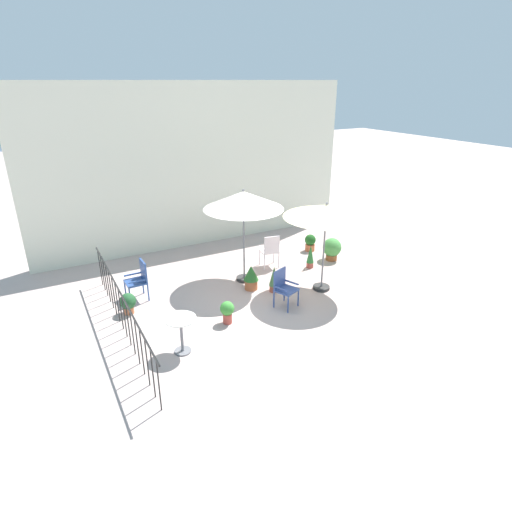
# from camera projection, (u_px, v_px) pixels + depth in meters

# --- Properties ---
(ground_plane) EXTENTS (60.00, 60.00, 0.00)m
(ground_plane) POSITION_uv_depth(u_px,v_px,m) (267.00, 296.00, 10.74)
(ground_plane) COLOR #BBA39C
(villa_facade) EXTENTS (10.46, 0.30, 5.07)m
(villa_facade) POSITION_uv_depth(u_px,v_px,m) (198.00, 167.00, 13.37)
(villa_facade) COLOR silver
(villa_facade) RESTS_ON ground
(terrace_railing) EXTENTS (0.03, 5.65, 1.01)m
(terrace_railing) POSITION_uv_depth(u_px,v_px,m) (121.00, 305.00, 8.91)
(terrace_railing) COLOR black
(terrace_railing) RESTS_ON ground
(patio_umbrella_0) EXTENTS (2.11, 2.11, 2.34)m
(patio_umbrella_0) POSITION_uv_depth(u_px,v_px,m) (326.00, 212.00, 10.28)
(patio_umbrella_0) COLOR #2D2D2D
(patio_umbrella_0) RESTS_ON ground
(patio_umbrella_1) EXTENTS (2.08, 2.08, 2.53)m
(patio_umbrella_1) POSITION_uv_depth(u_px,v_px,m) (243.00, 201.00, 10.74)
(patio_umbrella_1) COLOR #2D2D2D
(patio_umbrella_1) RESTS_ON ground
(cafe_table_0) EXTENTS (0.63, 0.63, 0.78)m
(cafe_table_0) POSITION_uv_depth(u_px,v_px,m) (181.00, 329.00, 8.32)
(cafe_table_0) COLOR white
(cafe_table_0) RESTS_ON ground
(patio_chair_0) EXTENTS (0.54, 0.51, 0.99)m
(patio_chair_0) POSITION_uv_depth(u_px,v_px,m) (270.00, 249.00, 12.16)
(patio_chair_0) COLOR white
(patio_chair_0) RESTS_ON ground
(patio_chair_1) EXTENTS (0.50, 0.51, 0.99)m
(patio_chair_1) POSITION_uv_depth(u_px,v_px,m) (139.00, 278.00, 10.40)
(patio_chair_1) COLOR #2D4C8F
(patio_chair_1) RESTS_ON ground
(patio_chair_2) EXTENTS (0.60, 0.59, 0.93)m
(patio_chair_2) POSITION_uv_depth(u_px,v_px,m) (284.00, 286.00, 10.07)
(patio_chair_2) COLOR #374E8E
(patio_chair_2) RESTS_ON ground
(potted_plant_0) EXTENTS (0.21, 0.21, 0.70)m
(potted_plant_0) POSITION_uv_depth(u_px,v_px,m) (310.00, 256.00, 12.23)
(potted_plant_0) COLOR #994438
(potted_plant_0) RESTS_ON ground
(potted_plant_1) EXTENTS (0.38, 0.38, 0.51)m
(potted_plant_1) POSITION_uv_depth(u_px,v_px,m) (128.00, 302.00, 9.82)
(potted_plant_1) COLOR #BE6A42
(potted_plant_1) RESTS_ON ground
(potted_plant_2) EXTENTS (0.56, 0.56, 0.69)m
(potted_plant_2) POSITION_uv_depth(u_px,v_px,m) (332.00, 248.00, 12.74)
(potted_plant_2) COLOR brown
(potted_plant_2) RESTS_ON ground
(potted_plant_3) EXTENTS (0.32, 0.32, 0.53)m
(potted_plant_3) POSITION_uv_depth(u_px,v_px,m) (227.00, 311.00, 9.43)
(potted_plant_3) COLOR #B2483C
(potted_plant_3) RESTS_ON ground
(potted_plant_4) EXTENTS (0.39, 0.39, 0.66)m
(potted_plant_4) POSITION_uv_depth(u_px,v_px,m) (251.00, 277.00, 10.95)
(potted_plant_4) COLOR #B66039
(potted_plant_4) RESTS_ON ground
(potted_plant_5) EXTENTS (0.26, 0.26, 0.71)m
(potted_plant_5) POSITION_uv_depth(u_px,v_px,m) (274.00, 279.00, 10.82)
(potted_plant_5) COLOR #B1543E
(potted_plant_5) RESTS_ON ground
(potted_plant_6) EXTENTS (0.35, 0.35, 0.54)m
(potted_plant_6) POSITION_uv_depth(u_px,v_px,m) (310.00, 242.00, 13.48)
(potted_plant_6) COLOR #C0633C
(potted_plant_6) RESTS_ON ground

